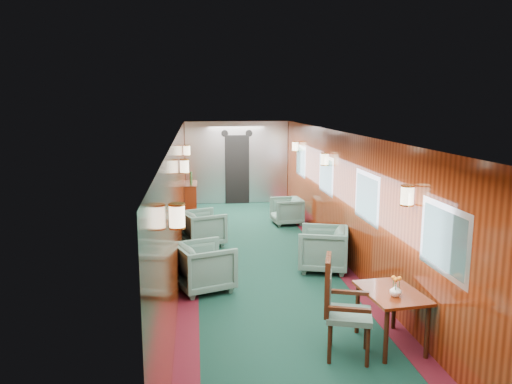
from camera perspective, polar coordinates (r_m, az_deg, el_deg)
room at (r=8.68m, az=1.06°, el=1.61°), size 12.00×12.10×2.40m
bulkhead at (r=14.57m, az=-2.20°, el=3.34°), size 2.98×0.17×2.39m
windows_right at (r=9.27m, az=9.98°, el=0.85°), size 0.02×8.60×0.80m
wall_sconces at (r=9.22m, az=0.57°, el=3.08°), size 2.97×7.97×0.25m
dining_table at (r=6.39m, az=15.22°, el=-11.84°), size 0.73×0.98×0.69m
side_chair at (r=5.99m, az=9.52°, el=-12.41°), size 0.66×0.68×1.20m
credenza at (r=12.90m, az=-7.46°, el=-0.91°), size 0.32×1.01×1.18m
flower_vase at (r=6.18m, az=15.68°, el=-10.77°), size 0.17×0.17×0.15m
armchair_left_near at (r=8.00m, az=-5.88°, el=-8.49°), size 1.06×1.04×0.76m
armchair_left_far at (r=10.38m, az=-6.08°, el=-4.16°), size 1.03×1.02×0.73m
armchair_right_near at (r=8.93m, az=7.67°, el=-6.46°), size 1.05×1.04×0.77m
armchair_right_far at (r=12.15m, az=3.52°, el=-2.19°), size 0.77×0.76×0.65m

